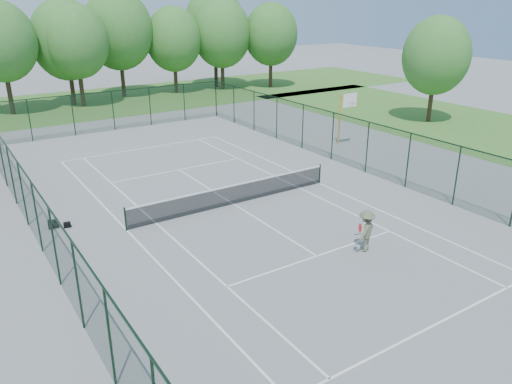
# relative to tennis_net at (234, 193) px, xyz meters

# --- Properties ---
(ground) EXTENTS (140.00, 140.00, 0.00)m
(ground) POSITION_rel_tennis_net_xyz_m (0.00, 0.00, -0.58)
(ground) COLOR gray
(ground) RESTS_ON ground
(grass_far) EXTENTS (80.00, 16.00, 0.01)m
(grass_far) POSITION_rel_tennis_net_xyz_m (0.00, 30.00, -0.57)
(grass_far) COLOR #477C2E
(grass_far) RESTS_ON ground
(grass_side) EXTENTS (14.00, 40.00, 0.01)m
(grass_side) POSITION_rel_tennis_net_xyz_m (24.00, 4.00, -0.57)
(grass_side) COLOR #477C2E
(grass_side) RESTS_ON ground
(court_lines) EXTENTS (11.05, 23.85, 0.01)m
(court_lines) POSITION_rel_tennis_net_xyz_m (0.00, 0.00, -0.57)
(court_lines) COLOR white
(court_lines) RESTS_ON ground
(tennis_net) EXTENTS (11.08, 0.08, 1.10)m
(tennis_net) POSITION_rel_tennis_net_xyz_m (0.00, 0.00, 0.00)
(tennis_net) COLOR black
(tennis_net) RESTS_ON ground
(fence_enclosure) EXTENTS (18.05, 36.05, 3.02)m
(fence_enclosure) POSITION_rel_tennis_net_xyz_m (0.00, 0.00, 0.98)
(fence_enclosure) COLOR #193321
(fence_enclosure) RESTS_ON ground
(tree_line_far) EXTENTS (39.40, 6.40, 9.70)m
(tree_line_far) POSITION_rel_tennis_net_xyz_m (0.00, 30.00, 5.42)
(tree_line_far) COLOR #3B2A1B
(tree_line_far) RESTS_ON ground
(basketball_goal) EXTENTS (1.20, 1.43, 3.65)m
(basketball_goal) POSITION_rel_tennis_net_xyz_m (11.84, 5.02, 1.99)
(basketball_goal) COLOR gold
(basketball_goal) RESTS_ON ground
(tree_side) EXTENTS (5.30, 5.30, 8.40)m
(tree_side) POSITION_rel_tennis_net_xyz_m (22.77, 6.58, 4.72)
(tree_side) COLOR #3B2A1B
(tree_side) RESTS_ON ground
(sports_bag_a) EXTENTS (0.48, 0.33, 0.36)m
(sports_bag_a) POSITION_rel_tennis_net_xyz_m (-8.11, 2.05, -0.40)
(sports_bag_a) COLOR black
(sports_bag_a) RESTS_ON ground
(sports_bag_b) EXTENTS (0.34, 0.24, 0.24)m
(sports_bag_b) POSITION_rel_tennis_net_xyz_m (-7.59, 1.78, -0.46)
(sports_bag_b) COLOR black
(sports_bag_b) RESTS_ON ground
(tennis_player) EXTENTS (2.19, 1.04, 1.75)m
(tennis_player) POSITION_rel_tennis_net_xyz_m (1.92, -7.08, 0.30)
(tennis_player) COLOR #5C6245
(tennis_player) RESTS_ON ground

